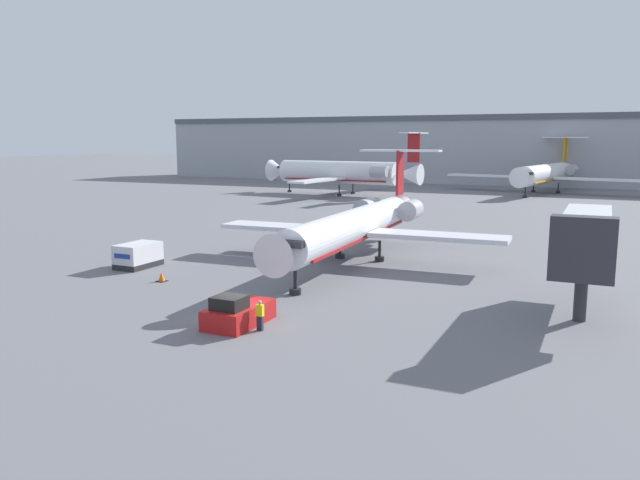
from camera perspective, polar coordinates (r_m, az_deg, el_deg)
The scene contains 11 objects.
ground_plane at distance 34.95m, azimuth -7.48°, elevation -7.60°, with size 600.00×600.00×0.00m, color slate.
terminal_building at distance 149.35m, azimuth 17.99°, elevation 7.86°, with size 180.00×16.80×15.46m.
airplane_main at distance 51.69m, azimuth 3.44°, elevation 1.47°, with size 24.50×29.66×9.04m.
pushback_tug at distance 34.64m, azimuth -7.47°, elevation -6.61°, with size 2.34×4.31×1.80m.
luggage_cart at distance 51.51m, azimuth -16.29°, elevation -1.35°, with size 2.18×3.62×1.92m.
worker_near_tug at distance 33.41m, azimuth -5.51°, elevation -6.83°, with size 0.40×0.24×1.64m.
worker_by_wing at distance 51.61m, azimuth -4.71°, elevation -1.08°, with size 0.40×0.24×1.69m.
traffic_cone_left at distance 46.05m, azimuth -14.29°, elevation -3.30°, with size 0.68×0.68×0.67m.
airplane_parked_far_left at distance 125.59m, azimuth 19.91°, elevation 5.73°, with size 38.29×31.19×10.55m.
airplane_parked_far_right at distance 114.61m, azimuth 1.99°, elevation 6.20°, with size 31.20×32.64×11.24m.
jet_bridge at distance 39.26m, azimuth 23.12°, elevation 0.24°, with size 3.20×11.33×6.19m.
Camera 1 is at (17.98, -28.24, 10.05)m, focal length 35.00 mm.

